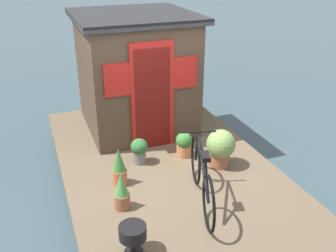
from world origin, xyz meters
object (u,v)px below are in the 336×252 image
at_px(houseboat_cabin, 136,72).
at_px(potted_plant_succulent, 139,150).
at_px(potted_plant_thyme, 119,167).
at_px(potted_plant_rosemary, 184,144).
at_px(bicycle, 202,177).
at_px(charcoal_grill, 133,234).
at_px(potted_plant_ivy, 221,147).
at_px(potted_plant_mint, 122,192).

bearing_deg(houseboat_cabin, potted_plant_succulent, 164.94).
xyz_separation_m(potted_plant_thyme, potted_plant_rosemary, (0.43, -1.17, -0.06)).
xyz_separation_m(bicycle, potted_plant_rosemary, (1.23, -0.27, -0.18)).
xyz_separation_m(houseboat_cabin, charcoal_grill, (-3.24, 1.00, -0.78)).
height_order(houseboat_cabin, potted_plant_thyme, houseboat_cabin).
relative_size(potted_plant_thyme, potted_plant_succulent, 1.39).
bearing_deg(houseboat_cabin, potted_plant_ivy, -158.10).
height_order(bicycle, charcoal_grill, bicycle).
height_order(potted_plant_thyme, potted_plant_rosemary, potted_plant_thyme).
height_order(houseboat_cabin, charcoal_grill, houseboat_cabin).
relative_size(bicycle, potted_plant_ivy, 2.76).
distance_m(houseboat_cabin, potted_plant_mint, 2.70).
bearing_deg(potted_plant_thyme, potted_plant_succulent, -42.95).
xyz_separation_m(potted_plant_ivy, potted_plant_mint, (-0.50, 1.68, -0.08)).
distance_m(bicycle, potted_plant_thyme, 1.21).
xyz_separation_m(bicycle, potted_plant_mint, (0.25, 1.01, -0.14)).
bearing_deg(potted_plant_thyme, charcoal_grill, 172.01).
xyz_separation_m(houseboat_cabin, potted_plant_succulent, (-1.39, 0.37, -0.82)).
bearing_deg(potted_plant_mint, potted_plant_succulent, -27.92).
relative_size(potted_plant_succulent, charcoal_grill, 1.13).
bearing_deg(charcoal_grill, potted_plant_thyme, -7.99).
height_order(houseboat_cabin, potted_plant_succulent, houseboat_cabin).
bearing_deg(bicycle, potted_plant_succulent, 20.29).
bearing_deg(charcoal_grill, houseboat_cabin, -17.17).
height_order(potted_plant_mint, charcoal_grill, potted_plant_mint).
relative_size(potted_plant_ivy, potted_plant_mint, 1.16).
bearing_deg(bicycle, charcoal_grill, 118.20).
height_order(potted_plant_mint, potted_plant_thyme, potted_plant_thyme).
bearing_deg(potted_plant_mint, potted_plant_rosemary, -52.37).
bearing_deg(houseboat_cabin, charcoal_grill, 162.83).
height_order(potted_plant_mint, potted_plant_rosemary, potted_plant_mint).
xyz_separation_m(potted_plant_thyme, charcoal_grill, (-1.39, 0.20, -0.00)).
relative_size(bicycle, potted_plant_mint, 3.19).
bearing_deg(bicycle, potted_plant_thyme, 48.41).
height_order(bicycle, potted_plant_succulent, bicycle).
distance_m(bicycle, potted_plant_rosemary, 1.27).
distance_m(potted_plant_ivy, potted_plant_mint, 1.76).
height_order(bicycle, potted_plant_ivy, bicycle).
height_order(potted_plant_ivy, potted_plant_mint, potted_plant_ivy).
distance_m(potted_plant_thyme, potted_plant_succulent, 0.64).
relative_size(potted_plant_mint, potted_plant_rosemary, 1.25).
bearing_deg(potted_plant_rosemary, houseboat_cabin, 14.44).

